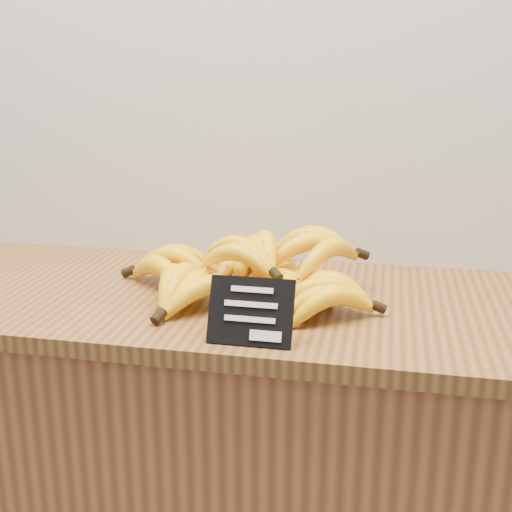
# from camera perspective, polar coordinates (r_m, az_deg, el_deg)

# --- Properties ---
(counter_top) EXTENTS (1.38, 0.54, 0.03)m
(counter_top) POSITION_cam_1_polar(r_m,az_deg,el_deg) (1.20, 0.49, -4.16)
(counter_top) COLOR brown
(counter_top) RESTS_ON counter
(chalkboard_sign) EXTENTS (0.13, 0.05, 0.10)m
(chalkboard_sign) POSITION_cam_1_polar(r_m,az_deg,el_deg) (0.98, -0.48, -4.97)
(chalkboard_sign) COLOR black
(chalkboard_sign) RESTS_ON counter_top
(banana_pile) EXTENTS (0.52, 0.36, 0.12)m
(banana_pile) POSITION_cam_1_polar(r_m,az_deg,el_deg) (1.18, -0.61, -1.47)
(banana_pile) COLOR yellow
(banana_pile) RESTS_ON counter_top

